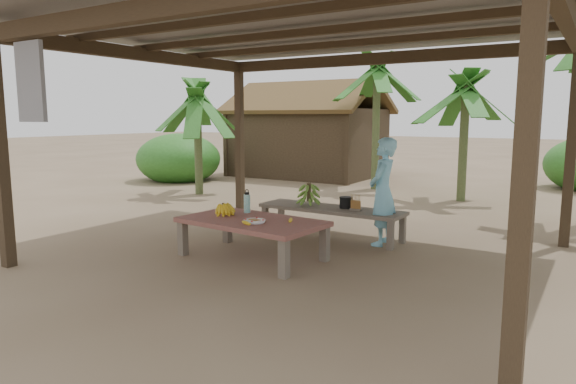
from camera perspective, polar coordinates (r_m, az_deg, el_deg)
The scene contains 17 objects.
ground at distance 6.70m, azimuth 2.04°, elevation -7.06°, with size 80.00×80.00×0.00m, color brown.
pavilion at distance 6.53m, azimuth 1.99°, elevation 17.15°, with size 6.60×5.60×2.95m.
work_table at distance 6.49m, azimuth -4.03°, elevation -3.62°, with size 1.87×1.14×0.50m.
bench at distance 7.63m, azimuth 4.77°, elevation -2.13°, with size 2.21×0.63×0.45m.
ripe_banana_bunch at distance 6.81m, azimuth -7.19°, elevation -1.80°, with size 0.29×0.25×0.17m, color yellow, non-canonical shape.
plate at distance 6.29m, azimuth -3.76°, elevation -3.24°, with size 0.27×0.27×0.04m.
loose_banana_front at distance 6.16m, azimuth -4.66°, elevation -3.45°, with size 0.04×0.15×0.04m, color yellow.
loose_banana_side at distance 6.31m, azimuth 0.28°, elevation -3.14°, with size 0.04×0.14×0.04m, color yellow.
water_flask at distance 6.92m, azimuth -4.58°, elevation -1.20°, with size 0.09×0.09×0.32m.
green_banana_stalk at distance 7.77m, azimuth 2.32°, elevation -0.17°, with size 0.31×0.31×0.36m, color #598C2D, non-canonical shape.
cooking_pot at distance 7.57m, azimuth 6.46°, elevation -1.20°, with size 0.19×0.19×0.16m, color black.
skewer_rack at distance 7.37m, azimuth 7.53°, elevation -1.16°, with size 0.18×0.08×0.24m, color #A57F47, non-canonical shape.
woman at distance 7.22m, azimuth 10.47°, elevation 0.03°, with size 0.55×0.36×1.50m, color #74C0DC.
hut at distance 15.65m, azimuth 2.32°, elevation 5.89°, with size 4.40×3.43×2.85m.
banana_plant_n at distance 11.41m, azimuth 19.13°, elevation 9.74°, with size 1.80×1.80×2.62m.
banana_plant_nw at distance 12.86m, azimuth 9.87°, elevation 12.34°, with size 1.80×1.80×3.19m.
banana_plant_w at distance 11.96m, azimuth -10.05°, elevation 9.14°, with size 1.80×1.80×2.44m.
Camera 1 is at (3.20, -5.61, 1.78)m, focal length 32.00 mm.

